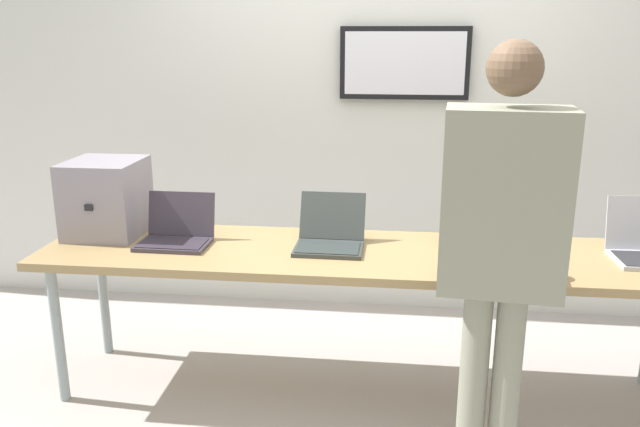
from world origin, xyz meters
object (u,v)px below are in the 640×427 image
at_px(workbench, 363,261).
at_px(coffee_mug, 546,267).
at_px(equipment_box, 106,198).
at_px(laptop_station_0, 176,233).
at_px(laptop_station_1, 330,236).
at_px(person, 501,233).
at_px(laptop_station_2, 484,242).

relative_size(workbench, coffee_mug, 31.66).
xyz_separation_m(equipment_box, laptop_station_0, (0.40, -0.11, -0.14)).
height_order(laptop_station_1, coffee_mug, laptop_station_1).
distance_m(person, coffee_mug, 0.52).
xyz_separation_m(workbench, laptop_station_0, (-0.93, 0.02, 0.10)).
xyz_separation_m(laptop_station_1, coffee_mug, (0.96, -0.30, -0.01)).
xyz_separation_m(laptop_station_2, coffee_mug, (0.22, -0.30, -0.00)).
relative_size(workbench, laptop_station_2, 8.02).
distance_m(workbench, laptop_station_2, 0.58).
distance_m(laptop_station_1, coffee_mug, 1.01).
distance_m(equipment_box, laptop_station_2, 1.91).
distance_m(laptop_station_0, laptop_station_2, 1.50).
relative_size(equipment_box, laptop_station_0, 1.13).
relative_size(laptop_station_0, laptop_station_2, 0.89).
bearing_deg(coffee_mug, person, -125.36).
relative_size(laptop_station_2, person, 0.22).
height_order(equipment_box, person, person).
height_order(laptop_station_0, laptop_station_2, laptop_station_0).
height_order(laptop_station_2, coffee_mug, laptop_station_2).
xyz_separation_m(workbench, laptop_station_2, (0.57, 0.05, 0.10)).
bearing_deg(person, laptop_station_1, 135.92).
distance_m(workbench, equipment_box, 1.36).
height_order(laptop_station_0, coffee_mug, laptop_station_0).
bearing_deg(laptop_station_0, laptop_station_2, 1.42).
bearing_deg(person, workbench, 130.47).
bearing_deg(coffee_mug, laptop_station_0, 171.20).
bearing_deg(workbench, equipment_box, 174.60).
relative_size(workbench, laptop_station_0, 9.01).
bearing_deg(laptop_station_2, person, -93.54).
xyz_separation_m(equipment_box, laptop_station_1, (1.17, -0.07, -0.14)).
relative_size(equipment_box, person, 0.22).
relative_size(equipment_box, laptop_station_2, 1.01).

